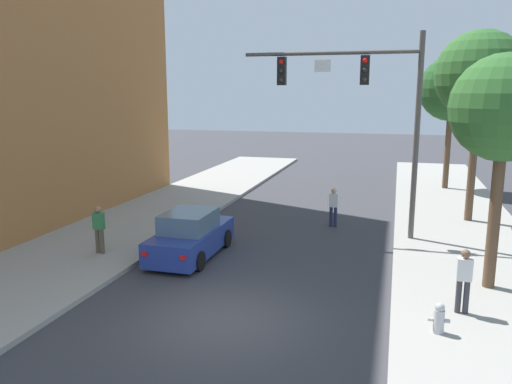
{
  "coord_description": "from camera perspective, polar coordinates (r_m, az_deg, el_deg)",
  "views": [
    {
      "loc": [
        3.95,
        -11.05,
        5.53
      ],
      "look_at": [
        -0.89,
        6.21,
        2.0
      ],
      "focal_mm": 35.53,
      "sensor_mm": 36.0,
      "label": 1
    }
  ],
  "objects": [
    {
      "name": "street_tree_nearest",
      "position": [
        15.01,
        26.19,
        8.32
      ],
      "size": [
        2.86,
        2.86,
        6.42
      ],
      "color": "brown",
      "rests_on": "sidewalk_right"
    },
    {
      "name": "fire_hydrant",
      "position": [
        12.53,
        19.91,
        -13.18
      ],
      "size": [
        0.48,
        0.24,
        0.72
      ],
      "color": "#B2B2B7",
      "rests_on": "sidewalk_right"
    },
    {
      "name": "pedestrian_crossing_road",
      "position": [
        21.33,
        8.72,
        -1.49
      ],
      "size": [
        0.36,
        0.22,
        1.64
      ],
      "color": "#232847",
      "rests_on": "ground"
    },
    {
      "name": "street_tree_third",
      "position": [
        30.54,
        21.19,
        10.75
      ],
      "size": [
        3.58,
        3.58,
        7.38
      ],
      "color": "brown",
      "rests_on": "sidewalk_right"
    },
    {
      "name": "traffic_signal_mast",
      "position": [
        19.28,
        12.31,
        10.33
      ],
      "size": [
        6.55,
        0.38,
        7.5
      ],
      "color": "#514C47",
      "rests_on": "sidewalk_right"
    },
    {
      "name": "ground_plane",
      "position": [
        12.97,
        -3.75,
        -14.12
      ],
      "size": [
        120.0,
        120.0,
        0.0
      ],
      "primitive_type": "plane",
      "color": "#38383D"
    },
    {
      "name": "car_lead_blue",
      "position": [
        17.46,
        -7.37,
        -4.94
      ],
      "size": [
        1.85,
        4.25,
        1.6
      ],
      "color": "navy",
      "rests_on": "ground"
    },
    {
      "name": "sidewalk_left",
      "position": [
        16.16,
        -26.41,
        -9.8
      ],
      "size": [
        5.0,
        60.0,
        0.15
      ],
      "primitive_type": "cube",
      "color": "#99968E",
      "rests_on": "ground"
    },
    {
      "name": "pedestrian_sidewalk_right_walker",
      "position": [
        13.58,
        22.36,
        -8.93
      ],
      "size": [
        0.36,
        0.22,
        1.64
      ],
      "color": "#333338",
      "rests_on": "sidewalk_right"
    },
    {
      "name": "street_tree_second",
      "position": [
        22.97,
        23.89,
        11.9
      ],
      "size": [
        3.59,
        3.59,
        7.89
      ],
      "color": "brown",
      "rests_on": "sidewalk_right"
    },
    {
      "name": "pedestrian_sidewalk_left_walker",
      "position": [
        17.93,
        -17.26,
        -3.8
      ],
      "size": [
        0.36,
        0.22,
        1.64
      ],
      "color": "brown",
      "rests_on": "sidewalk_left"
    },
    {
      "name": "sidewalk_right",
      "position": [
        12.58,
        26.69,
        -15.82
      ],
      "size": [
        5.0,
        60.0,
        0.15
      ],
      "primitive_type": "cube",
      "color": "#99968E",
      "rests_on": "ground"
    }
  ]
}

